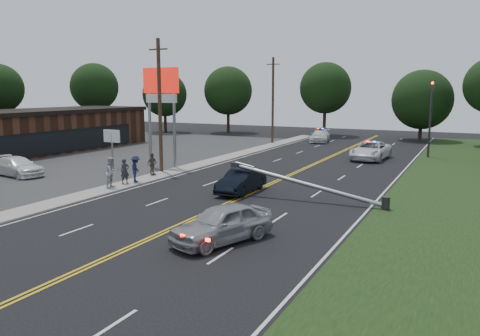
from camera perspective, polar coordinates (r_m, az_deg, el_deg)
The scene contains 25 objects.
ground at distance 21.57m, azimuth -8.46°, elevation -7.40°, with size 120.00×120.00×0.00m, color black.
parking_lot at distance 42.19m, azimuth -23.12°, elevation 0.21°, with size 25.00×60.00×0.01m, color #2D2D2D.
sidewalk at distance 34.25m, azimuth -10.42°, elevation -1.07°, with size 1.80×70.00×0.12m, color gray.
centerline_yellow at distance 30.04m, azimuth 2.53°, elevation -2.49°, with size 0.36×80.00×0.00m, color gold.
pharmacy_building at distance 50.63m, azimuth -25.73°, elevation 3.95°, with size 8.40×30.40×4.30m.
pylon_sign at distance 38.16m, azimuth -9.59°, elevation 8.98°, with size 3.20×0.35×8.00m.
small_sign at distance 39.00m, azimuth -15.35°, elevation 3.39°, with size 1.60×0.14×3.10m.
traffic_signal at distance 47.04m, azimuth 22.23°, elevation 6.29°, with size 0.28×0.41×7.05m.
fallen_streetlight at distance 26.57m, azimuth 9.04°, elevation -2.17°, with size 9.36×0.44×1.91m.
utility_pole_mid at distance 35.79m, azimuth -9.75°, elevation 7.49°, with size 1.60×0.28×10.00m.
utility_pole_far at distance 55.09m, azimuth 4.02°, elevation 8.23°, with size 1.60×0.28×10.00m.
tree_3 at distance 67.61m, azimuth -17.33°, elevation 9.40°, with size 6.42×6.42×9.91m.
tree_4 at distance 70.97m, azimuth -9.17°, elevation 8.86°, with size 6.54×6.54×8.94m.
tree_5 at distance 69.81m, azimuth -1.46°, elevation 9.39°, with size 7.09×7.09×9.74m.
tree_6 at distance 66.30m, azimuth 10.36°, elevation 9.57°, with size 7.03×7.03×10.08m.
tree_7 at distance 63.16m, azimuth 21.32°, elevation 7.77°, with size 7.40×7.40×8.79m.
crashed_sedan at distance 28.70m, azimuth 0.15°, elevation -1.59°, with size 1.54×4.40×1.45m, color black.
waiting_sedan at distance 19.42m, azimuth -2.20°, elevation -6.77°, with size 1.87×4.65×1.58m, color #A2A5AA.
parked_car at distance 38.04m, azimuth -25.52°, elevation 0.17°, with size 1.95×4.80×1.39m, color white.
emergency_a at distance 44.20m, azimuth 15.65°, elevation 2.07°, with size 2.72×5.90×1.64m, color white.
emergency_b at distance 57.94m, azimuth 9.74°, elevation 3.87°, with size 2.06×5.08×1.47m, color silver.
bystander_a at distance 31.72m, azimuth -13.86°, elevation -0.39°, with size 0.61×0.40×1.66m, color #2A2B33.
bystander_b at distance 30.63m, azimuth -15.35°, elevation -0.51°, with size 0.95×0.74×1.96m, color #AAAAAF.
bystander_c at distance 32.08m, azimuth -12.59°, elevation -0.12°, with size 1.16×0.66×1.79m, color #1A1E42.
bystander_d at distance 34.59m, azimuth -10.67°, elevation 0.49°, with size 0.95×0.40×1.62m, color #5F504C.
Camera 1 is at (11.95, -16.86, 6.20)m, focal length 35.00 mm.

